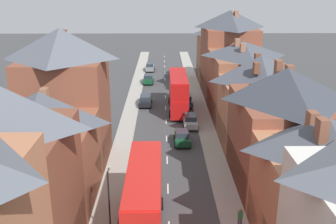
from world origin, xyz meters
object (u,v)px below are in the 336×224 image
Objects in this scene: car_parked_right_a at (186,100)px; car_parked_left_b at (174,73)px; car_mid_white at (190,120)px; double_decker_bus_mid_street at (144,200)px; street_lamp at (109,200)px; car_near_silver at (145,100)px; car_parked_left_a at (148,79)px; double_decker_bus_lead at (178,92)px; car_parked_right_b at (182,137)px; pedestrian_near_right at (240,217)px; car_far_grey at (150,67)px.

car_parked_left_b is at bearing 94.04° from car_parked_right_a.
car_parked_right_a is at bearing 90.00° from car_mid_white.
double_decker_bus_mid_street is 1.96× the size of street_lamp.
car_parked_left_b is 27.64m from car_mid_white.
car_parked_left_a is at bearing 90.00° from car_near_silver.
car_mid_white is (1.30, -27.61, 0.02)m from car_parked_left_b.
car_mid_white is 0.82× the size of street_lamp.
car_parked_right_a is (1.31, 2.63, -1.97)m from double_decker_bus_lead.
car_parked_left_b is (-1.30, 18.43, -0.03)m from car_parked_right_a.
car_parked_left_b is at bearing 89.98° from double_decker_bus_lead.
double_decker_bus_mid_street is at bearing 12.82° from street_lamp.
pedestrian_near_right reaches higher than car_parked_right_b.
car_parked_left_a is 0.92× the size of car_parked_left_b.
car_near_silver is 11.12m from car_mid_white.
car_mid_white is 5.87m from car_parked_right_b.
car_mid_white is (6.20, -9.23, 0.03)m from car_near_silver.
car_mid_white is 1.05× the size of car_far_grey.
car_far_grey is at bearing 97.16° from car_parked_right_b.
double_decker_bus_mid_street is 7.40m from pedestrian_near_right.
car_parked_right_a is 1.16× the size of car_parked_right_b.
double_decker_bus_mid_street is at bearing -97.00° from double_decker_bus_lead.
double_decker_bus_mid_street reaches higher than car_parked_right_b.
pedestrian_near_right is (2.26, -31.50, 0.19)m from car_parked_right_a.
car_parked_left_b is at bearing -49.17° from car_far_grey.
car_parked_right_b is (0.00, -33.34, 0.02)m from car_parked_left_b.
car_parked_right_b is at bearing 71.04° from street_lamp.
pedestrian_near_right is (8.46, -55.60, 0.21)m from car_far_grey.
car_parked_left_a is 0.76× the size of street_lamp.
car_parked_right_b reaches higher than car_parked_left_b.
double_decker_bus_mid_street reaches higher than car_near_silver.
car_parked_right_a is at bearing 94.11° from pedestrian_near_right.
double_decker_bus_lead reaches higher than pedestrian_near_right.
car_mid_white is at bearing -90.00° from car_parked_right_a.
car_parked_right_a is 2.78× the size of pedestrian_near_right.
double_decker_bus_mid_street is 17.54m from car_parked_right_b.
double_decker_bus_mid_street is 50.56m from car_parked_left_b.
car_parked_right_a is 31.59m from pedestrian_near_right.
car_far_grey is at bearing 98.65° from pedestrian_near_right.
double_decker_bus_mid_street is 45.55m from car_parked_left_a.
double_decker_bus_lead is 1.96× the size of street_lamp.
double_decker_bus_mid_street is 2.36× the size of car_near_silver.
double_decker_bus_mid_street reaches higher than pedestrian_near_right.
double_decker_bus_mid_street is 32.09m from car_near_silver.
car_near_silver is (-4.89, 2.67, -2.01)m from double_decker_bus_lead.
car_parked_left_a is 10.57m from car_far_grey.
double_decker_bus_lead is 21.15m from car_parked_left_b.
street_lamp is at bearing -102.74° from car_parked_right_a.
pedestrian_near_right is (2.26, -22.32, 0.20)m from car_mid_white.
car_far_grey is 1.12× the size of car_parked_right_b.
street_lamp is at bearing -108.96° from car_parked_right_b.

